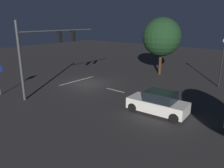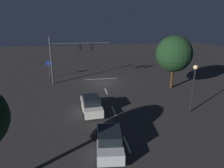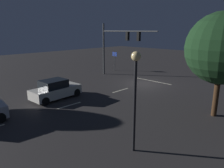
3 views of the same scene
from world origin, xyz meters
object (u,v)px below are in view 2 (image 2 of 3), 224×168
at_px(traffic_signal_assembly, 70,52).
at_px(car_distant, 109,141).
at_px(street_lamp_left_kerb, 194,80).
at_px(route_sign, 49,66).
at_px(tree_left_near, 174,54).
at_px(car_approaching, 91,105).

relative_size(traffic_signal_assembly, car_distant, 1.85).
relative_size(car_distant, street_lamp_left_kerb, 0.92).
xyz_separation_m(route_sign, tree_left_near, (-16.72, 7.32, 2.67)).
xyz_separation_m(car_approaching, route_sign, (5.52, -13.12, 1.19)).
height_order(car_approaching, car_distant, same).
xyz_separation_m(traffic_signal_assembly, tree_left_near, (-13.29, 4.45, 0.18)).
bearing_deg(tree_left_near, route_sign, -23.65).
bearing_deg(car_distant, street_lamp_left_kerb, -150.95).
xyz_separation_m(street_lamp_left_kerb, route_sign, (15.51, -14.72, -1.46)).
distance_m(car_approaching, car_distant, 6.74).
height_order(street_lamp_left_kerb, route_sign, street_lamp_left_kerb).
height_order(traffic_signal_assembly, car_distant, traffic_signal_assembly).
relative_size(car_distant, tree_left_near, 0.64).
xyz_separation_m(car_approaching, street_lamp_left_kerb, (-9.99, 1.60, 2.65)).
height_order(street_lamp_left_kerb, tree_left_near, tree_left_near).
height_order(car_distant, route_sign, route_sign).
height_order(car_distant, tree_left_near, tree_left_near).
bearing_deg(tree_left_near, traffic_signal_assembly, -18.50).
relative_size(car_approaching, route_sign, 1.62).
bearing_deg(street_lamp_left_kerb, tree_left_near, -99.32).
distance_m(traffic_signal_assembly, car_distant, 17.56).
height_order(traffic_signal_assembly, route_sign, traffic_signal_assembly).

